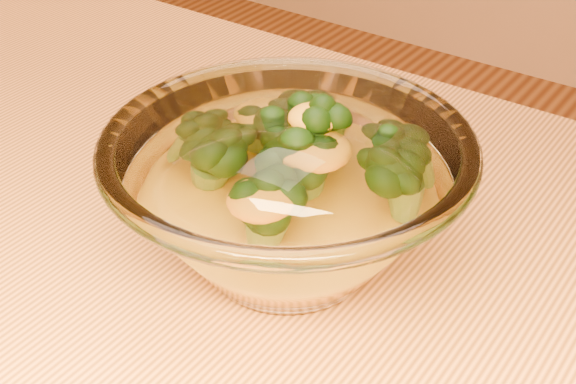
{
  "coord_description": "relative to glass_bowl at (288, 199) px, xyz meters",
  "views": [
    {
      "loc": [
        0.27,
        -0.28,
        1.11
      ],
      "look_at": [
        0.02,
        0.08,
        0.81
      ],
      "focal_mm": 50.0,
      "sensor_mm": 36.0,
      "label": 1
    }
  ],
  "objects": [
    {
      "name": "glass_bowl",
      "position": [
        0.0,
        0.0,
        0.0
      ],
      "size": [
        0.24,
        0.24,
        0.11
      ],
      "color": "white",
      "rests_on": "table"
    },
    {
      "name": "cheese_sauce",
      "position": [
        0.0,
        0.0,
        -0.02
      ],
      "size": [
        0.14,
        0.14,
        0.04
      ],
      "primitive_type": "ellipsoid",
      "color": "yellow",
      "rests_on": "glass_bowl"
    },
    {
      "name": "broccoli_heap",
      "position": [
        -0.01,
        0.02,
        0.02
      ],
      "size": [
        0.17,
        0.15,
        0.08
      ],
      "color": "black",
      "rests_on": "cheese_sauce"
    }
  ]
}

